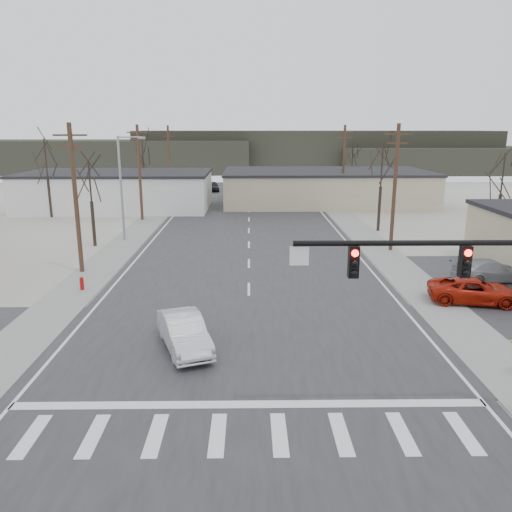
{
  "coord_description": "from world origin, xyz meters",
  "views": [
    {
      "loc": [
        0.05,
        -21.17,
        9.66
      ],
      "look_at": [
        0.42,
        6.23,
        2.6
      ],
      "focal_mm": 35.0,
      "sensor_mm": 36.0,
      "label": 1
    }
  ],
  "objects": [
    {
      "name": "upole_left_c",
      "position": [
        -11.5,
        32.0,
        5.22
      ],
      "size": [
        2.2,
        0.3,
        10.0
      ],
      "color": "#4C3023",
      "rests_on": "ground"
    },
    {
      "name": "car_far_b",
      "position": [
        -5.65,
        57.19,
        0.78
      ],
      "size": [
        2.33,
        4.5,
        1.47
      ],
      "primitive_type": "imported",
      "rotation": [
        0.0,
        0.0,
        0.14
      ],
      "color": "black",
      "rests_on": "main_road"
    },
    {
      "name": "main_road",
      "position": [
        0.0,
        15.0,
        0.02
      ],
      "size": [
        18.0,
        110.0,
        0.05
      ],
      "primitive_type": "cube",
      "color": "#27272A",
      "rests_on": "ground"
    },
    {
      "name": "sidewalk_right",
      "position": [
        10.6,
        20.0,
        0.03
      ],
      "size": [
        3.0,
        90.0,
        0.06
      ],
      "primitive_type": "cube",
      "color": "gray",
      "rests_on": "ground"
    },
    {
      "name": "streetlight_main",
      "position": [
        -10.8,
        22.0,
        5.09
      ],
      "size": [
        2.4,
        0.25,
        9.0
      ],
      "color": "gray",
      "rests_on": "ground"
    },
    {
      "name": "car_parked_red",
      "position": [
        12.76,
        5.44,
        0.73
      ],
      "size": [
        5.36,
        3.21,
        1.39
      ],
      "primitive_type": "imported",
      "rotation": [
        0.0,
        0.0,
        1.38
      ],
      "color": "#A41808",
      "rests_on": "parking_lot"
    },
    {
      "name": "upole_left_d",
      "position": [
        -11.5,
        52.0,
        5.22
      ],
      "size": [
        2.2,
        0.3,
        10.0
      ],
      "color": "#4C3023",
      "rests_on": "ground"
    },
    {
      "name": "upole_right_a",
      "position": [
        11.5,
        18.0,
        5.22
      ],
      "size": [
        2.2,
        0.3,
        10.0
      ],
      "color": "#4C3023",
      "rests_on": "ground"
    },
    {
      "name": "tree_right_mid",
      "position": [
        12.5,
        26.0,
        5.93
      ],
      "size": [
        3.74,
        3.74,
        8.33
      ],
      "color": "#2C231B",
      "rests_on": "ground"
    },
    {
      "name": "sedan_crossing",
      "position": [
        -2.88,
        -0.44,
        0.82
      ],
      "size": [
        3.15,
        4.98,
        1.55
      ],
      "primitive_type": "imported",
      "rotation": [
        0.0,
        0.0,
        0.35
      ],
      "color": "silver",
      "rests_on": "main_road"
    },
    {
      "name": "car_parked_silver",
      "position": [
        15.56,
        9.46,
        0.74
      ],
      "size": [
        5.14,
        2.72,
        1.42
      ],
      "primitive_type": "imported",
      "rotation": [
        0.0,
        0.0,
        1.73
      ],
      "color": "gray",
      "rests_on": "parking_lot"
    },
    {
      "name": "tree_right_far",
      "position": [
        15.0,
        52.0,
        5.58
      ],
      "size": [
        3.52,
        3.52,
        7.84
      ],
      "color": "#2C231B",
      "rests_on": "ground"
    },
    {
      "name": "upole_left_b",
      "position": [
        -11.5,
        12.0,
        5.22
      ],
      "size": [
        2.2,
        0.3,
        10.0
      ],
      "color": "#4C3023",
      "rests_on": "ground"
    },
    {
      "name": "fire_hydrant",
      "position": [
        -10.2,
        8.0,
        0.45
      ],
      "size": [
        0.24,
        0.24,
        0.87
      ],
      "color": "#A50C0C",
      "rests_on": "ground"
    },
    {
      "name": "cross_road",
      "position": [
        0.0,
        0.0,
        0.02
      ],
      "size": [
        90.0,
        10.0,
        0.04
      ],
      "primitive_type": "cube",
      "color": "#27272A",
      "rests_on": "ground"
    },
    {
      "name": "building_right_far",
      "position": [
        10.0,
        44.0,
        2.15
      ],
      "size": [
        26.3,
        14.3,
        4.3
      ],
      "color": "#BBAD8F",
      "rests_on": "ground"
    },
    {
      "name": "hill_left",
      "position": [
        -35.0,
        92.0,
        3.5
      ],
      "size": [
        70.0,
        18.0,
        7.0
      ],
      "primitive_type": "cube",
      "color": "#333026",
      "rests_on": "ground"
    },
    {
      "name": "hill_right",
      "position": [
        50.0,
        90.0,
        2.75
      ],
      "size": [
        60.0,
        18.0,
        5.5
      ],
      "primitive_type": "cube",
      "color": "#333026",
      "rests_on": "ground"
    },
    {
      "name": "tree_left_far",
      "position": [
        -14.0,
        46.0,
        6.28
      ],
      "size": [
        3.96,
        3.96,
        8.82
      ],
      "color": "#2C231B",
      "rests_on": "ground"
    },
    {
      "name": "car_far_a",
      "position": [
        6.08,
        44.81,
        0.75
      ],
      "size": [
        2.75,
        5.14,
        1.42
      ],
      "primitive_type": "imported",
      "rotation": [
        0.0,
        0.0,
        3.31
      ],
      "color": "black",
      "rests_on": "main_road"
    },
    {
      "name": "traffic_signal_mast",
      "position": [
        7.89,
        -6.2,
        4.67
      ],
      "size": [
        8.95,
        0.43,
        7.2
      ],
      "color": "black",
      "rests_on": "ground"
    },
    {
      "name": "tree_lot",
      "position": [
        22.0,
        22.0,
        5.58
      ],
      "size": [
        3.52,
        3.52,
        7.84
      ],
      "color": "#2C231B",
      "rests_on": "ground"
    },
    {
      "name": "ground",
      "position": [
        0.0,
        0.0,
        0.0
      ],
      "size": [
        140.0,
        140.0,
        0.0
      ],
      "primitive_type": "plane",
      "color": "silver",
      "rests_on": "ground"
    },
    {
      "name": "sidewalk_left",
      "position": [
        -10.6,
        20.0,
        0.03
      ],
      "size": [
        3.0,
        90.0,
        0.06
      ],
      "primitive_type": "cube",
      "color": "gray",
      "rests_on": "ground"
    },
    {
      "name": "building_left_far",
      "position": [
        -16.0,
        40.0,
        2.26
      ],
      "size": [
        22.3,
        12.3,
        4.5
      ],
      "color": "silver",
      "rests_on": "ground"
    },
    {
      "name": "upole_right_b",
      "position": [
        11.5,
        40.0,
        5.22
      ],
      "size": [
        2.2,
        0.3,
        10.0
      ],
      "color": "#4C3023",
      "rests_on": "ground"
    },
    {
      "name": "tree_left_near",
      "position": [
        -13.0,
        20.0,
        5.23
      ],
      "size": [
        3.3,
        3.3,
        7.35
      ],
      "color": "#2C231B",
      "rests_on": "ground"
    },
    {
      "name": "tree_left_mid",
      "position": [
        -22.0,
        34.0,
        6.28
      ],
      "size": [
        3.96,
        3.96,
        8.82
      ],
      "color": "#2C231B",
      "rests_on": "ground"
    },
    {
      "name": "hill_center",
      "position": [
        15.0,
        96.0,
        4.5
      ],
      "size": [
        80.0,
        18.0,
        9.0
      ],
      "primitive_type": "cube",
      "color": "#333026",
      "rests_on": "ground"
    }
  ]
}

